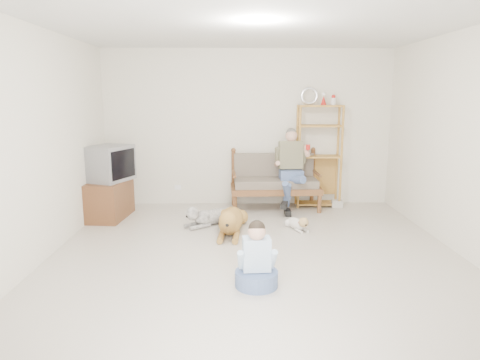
{
  "coord_description": "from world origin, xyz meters",
  "views": [
    {
      "loc": [
        -0.28,
        -4.74,
        1.92
      ],
      "look_at": [
        -0.17,
        1.0,
        0.78
      ],
      "focal_mm": 32.0,
      "sensor_mm": 36.0,
      "label": 1
    }
  ],
  "objects_px": {
    "loveseat": "(275,180)",
    "golden_retriever": "(231,221)",
    "etagere": "(319,155)",
    "tv_stand": "(109,199)"
  },
  "relations": [
    {
      "from": "loveseat",
      "to": "golden_retriever",
      "type": "relative_size",
      "value": 1.09
    },
    {
      "from": "loveseat",
      "to": "etagere",
      "type": "height_order",
      "value": "etagere"
    },
    {
      "from": "loveseat",
      "to": "tv_stand",
      "type": "height_order",
      "value": "loveseat"
    },
    {
      "from": "tv_stand",
      "to": "loveseat",
      "type": "bearing_deg",
      "value": 17.85
    },
    {
      "from": "loveseat",
      "to": "etagere",
      "type": "bearing_deg",
      "value": 7.39
    },
    {
      "from": "loveseat",
      "to": "tv_stand",
      "type": "distance_m",
      "value": 2.75
    },
    {
      "from": "loveseat",
      "to": "golden_retriever",
      "type": "bearing_deg",
      "value": -121.16
    },
    {
      "from": "etagere",
      "to": "tv_stand",
      "type": "relative_size",
      "value": 2.17
    },
    {
      "from": "tv_stand",
      "to": "golden_retriever",
      "type": "height_order",
      "value": "tv_stand"
    },
    {
      "from": "loveseat",
      "to": "etagere",
      "type": "xyz_separation_m",
      "value": [
        0.76,
        0.12,
        0.42
      ]
    }
  ]
}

